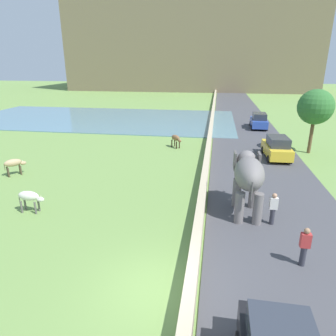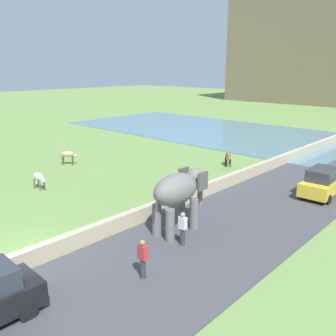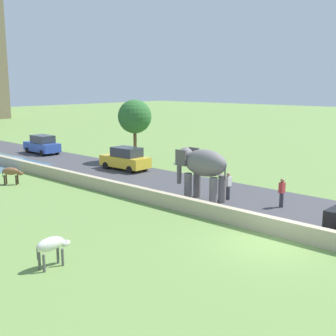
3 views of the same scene
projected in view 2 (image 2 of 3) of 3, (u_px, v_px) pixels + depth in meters
ground_plane at (26, 253)px, 15.56m from camera, size 220.00×220.00×0.00m
road_surface at (320, 177)px, 26.28m from camera, size 7.00×120.00×0.06m
barrier_wall at (260, 168)px, 27.29m from camera, size 0.40×110.00×0.77m
lake at (206, 129)px, 46.54m from camera, size 36.00×18.00×0.08m
elephant at (179, 192)px, 17.07m from camera, size 1.45×3.47×2.99m
person_beside_elephant at (183, 228)px, 15.92m from camera, size 0.36×0.22×1.63m
person_trailing at (143, 258)px, 13.39m from camera, size 0.36×0.22×1.63m
car_yellow at (323, 182)px, 22.22m from camera, size 1.92×4.06×1.80m
cow_brown at (228, 156)px, 29.10m from camera, size 1.16×1.27×1.15m
cow_white at (39, 177)px, 23.40m from camera, size 1.39×0.45×1.15m
cow_tan at (68, 155)px, 29.49m from camera, size 1.19×1.25×1.15m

